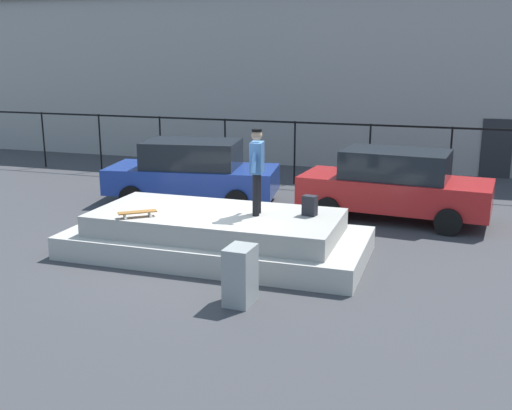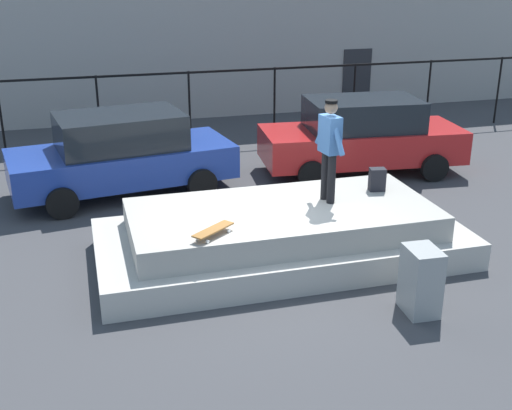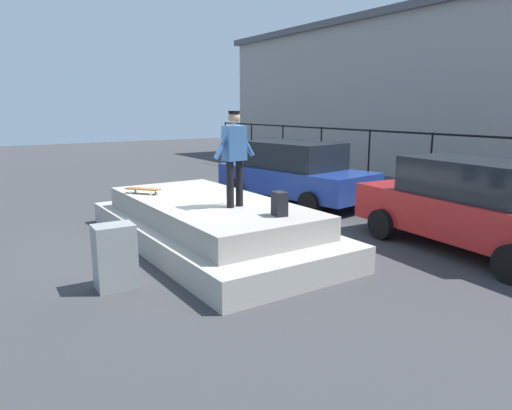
% 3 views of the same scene
% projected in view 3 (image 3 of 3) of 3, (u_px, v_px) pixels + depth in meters
% --- Properties ---
extents(ground_plane, '(60.00, 60.00, 0.00)m').
position_uv_depth(ground_plane, '(195.00, 242.00, 9.66)').
color(ground_plane, '#38383A').
extents(concrete_ledge, '(6.28, 2.93, 0.91)m').
position_uv_depth(concrete_ledge, '(209.00, 224.00, 9.48)').
color(concrete_ledge, '#ADA89E').
rests_on(concrete_ledge, ground_plane).
extents(skateboarder, '(0.29, 0.94, 1.77)m').
position_uv_depth(skateboarder, '(234.00, 152.00, 8.53)').
color(skateboarder, black).
rests_on(skateboarder, concrete_ledge).
extents(skateboard, '(0.74, 0.64, 0.12)m').
position_uv_depth(skateboard, '(143.00, 189.00, 10.02)').
color(skateboard, brown).
rests_on(skateboard, concrete_ledge).
extents(backpack, '(0.31, 0.25, 0.42)m').
position_uv_depth(backpack, '(280.00, 204.00, 7.98)').
color(backpack, black).
rests_on(backpack, concrete_ledge).
extents(car_blue_sedan_near, '(4.97, 2.71, 1.77)m').
position_uv_depth(car_blue_sedan_near, '(295.00, 172.00, 13.50)').
color(car_blue_sedan_near, navy).
rests_on(car_blue_sedan_near, ground_plane).
extents(car_red_sedan_mid, '(4.86, 2.42, 1.78)m').
position_uv_depth(car_red_sedan_mid, '(475.00, 205.00, 8.89)').
color(car_red_sedan_mid, '#B21E1E').
rests_on(car_red_sedan_mid, ground_plane).
extents(utility_box, '(0.47, 0.62, 1.01)m').
position_uv_depth(utility_box, '(115.00, 257.00, 7.09)').
color(utility_box, gray).
rests_on(utility_box, ground_plane).
extents(fence_row, '(24.06, 0.06, 2.04)m').
position_uv_depth(fence_row, '(431.00, 154.00, 13.50)').
color(fence_row, black).
rests_on(fence_row, ground_plane).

